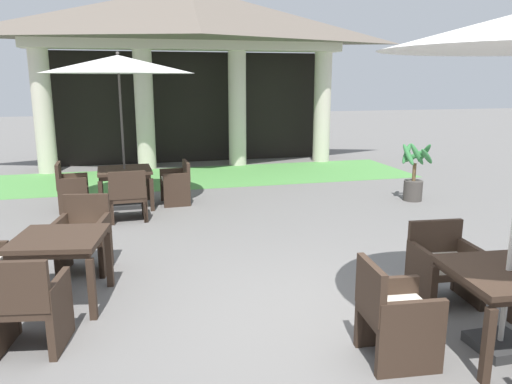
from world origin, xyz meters
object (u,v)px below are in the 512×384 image
patio_table_mid_left (507,281)px  potted_palm_right_edge (414,177)px  patio_umbrella_near_foreground (118,66)px  patio_chair_mid_left_north (444,266)px  patio_table_mid_right (59,245)px  patio_chair_near_foreground_south (128,198)px  patio_table_near_foreground (125,174)px  patio_chair_mid_right_south (29,306)px  patio_chair_mid_left_west (394,316)px  patio_chair_near_foreground_east (177,183)px  patio_chair_near_foreground_west (71,189)px  patio_chair_mid_right_north (84,237)px

patio_table_mid_left → potted_palm_right_edge: bearing=66.2°
patio_umbrella_near_foreground → patio_chair_mid_left_north: (3.31, -4.99, -2.18)m
patio_table_mid_left → patio_table_mid_right: same height
patio_chair_near_foreground_south → patio_chair_mid_left_north: patio_chair_near_foreground_south is taller
patio_table_near_foreground → patio_table_mid_right: bearing=-99.0°
patio_chair_mid_left_north → patio_chair_mid_right_south: 4.11m
patio_table_mid_left → patio_chair_mid_left_west: patio_chair_mid_left_west is taller
patio_chair_near_foreground_south → patio_chair_mid_left_north: (3.27, -4.03, -0.01)m
patio_table_near_foreground → patio_chair_mid_left_west: (2.20, -5.90, -0.22)m
patio_table_near_foreground → patio_chair_near_foreground_east: 0.97m
patio_chair_near_foreground_west → patio_chair_mid_right_south: 4.93m
patio_table_mid_left → patio_chair_mid_left_north: size_ratio=1.23×
patio_table_mid_left → patio_chair_mid_right_north: patio_chair_mid_right_north is taller
patio_table_near_foreground → patio_chair_near_foreground_east: size_ratio=1.22×
patio_table_mid_left → patio_chair_mid_right_north: 4.69m
patio_chair_near_foreground_west → patio_chair_mid_right_south: bearing=-0.6°
patio_table_near_foreground → patio_umbrella_near_foreground: 1.94m
patio_chair_mid_left_west → potted_palm_right_edge: (3.26, 5.02, 0.06)m
patio_table_near_foreground → patio_chair_mid_left_north: size_ratio=1.18×
patio_umbrella_near_foreground → patio_chair_mid_left_north: 6.37m
patio_chair_near_foreground_west → patio_chair_mid_left_west: (3.16, -5.86, 0.00)m
patio_chair_mid_left_west → potted_palm_right_edge: bearing=152.3°
patio_chair_mid_left_north → patio_chair_mid_left_west: bearing=45.0°
patio_table_mid_left → potted_palm_right_edge: (2.25, 5.11, -0.19)m
patio_chair_near_foreground_south → patio_table_mid_right: (-0.68, -3.09, 0.25)m
patio_chair_near_foreground_south → patio_chair_mid_right_north: size_ratio=0.95×
patio_chair_near_foreground_west → patio_table_mid_right: 4.02m
patio_umbrella_near_foreground → patio_chair_near_foreground_east: size_ratio=3.47×
patio_chair_mid_left_north → patio_table_mid_right: bearing=-8.0°
patio_chair_near_foreground_east → patio_chair_mid_left_north: (2.36, -5.02, -0.01)m
patio_table_near_foreground → patio_chair_mid_right_south: size_ratio=1.09×
patio_table_mid_left → patio_table_mid_right: (-3.86, 1.95, -0.01)m
patio_chair_near_foreground_south → patio_chair_near_foreground_east: bearing=45.3°
patio_chair_near_foreground_east → patio_chair_mid_right_north: 3.47m
patio_chair_mid_left_west → patio_chair_mid_left_north: size_ratio=1.05×
patio_umbrella_near_foreground → patio_chair_mid_right_north: size_ratio=3.03×
patio_chair_near_foreground_west → patio_chair_mid_left_north: patio_chair_near_foreground_west is taller
patio_chair_mid_left_north → potted_palm_right_edge: potted_palm_right_edge is taller
patio_chair_near_foreground_east → patio_table_mid_right: 4.39m
patio_chair_near_foreground_south → patio_chair_mid_right_south: patio_chair_mid_right_south is taller
patio_table_near_foreground → patio_chair_mid_right_south: 5.03m
patio_table_mid_right → patio_chair_mid_left_north: bearing=-13.4°
patio_chair_mid_left_north → patio_chair_near_foreground_east: bearing=-59.5°
patio_chair_near_foreground_west → patio_chair_mid_left_west: size_ratio=1.00×
patio_umbrella_near_foreground → patio_chair_mid_right_north: 3.81m
patio_chair_mid_right_south → patio_table_mid_right: bearing=90.0°
patio_chair_near_foreground_south → patio_chair_near_foreground_west: patio_chair_near_foreground_west is taller
patio_chair_near_foreground_west → patio_table_mid_right: (0.31, -4.00, 0.24)m
patio_chair_near_foreground_west → potted_palm_right_edge: 6.47m
patio_chair_near_foreground_west → patio_chair_near_foreground_east: bearing=90.0°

